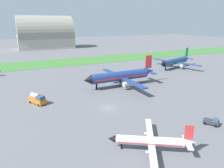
# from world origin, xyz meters

# --- Properties ---
(ground_plane) EXTENTS (600.00, 600.00, 0.00)m
(ground_plane) POSITION_xyz_m (0.00, 0.00, 0.00)
(ground_plane) COLOR slate
(grass_taxiway_strip) EXTENTS (360.00, 28.00, 0.08)m
(grass_taxiway_strip) POSITION_xyz_m (0.00, 79.65, 0.04)
(grass_taxiway_strip) COLOR #3D7533
(grass_taxiway_strip) RESTS_ON ground_plane
(airplane_parked_jet_far) EXTENTS (28.64, 28.92, 10.48)m
(airplane_parked_jet_far) POSITION_xyz_m (58.43, 35.81, 3.78)
(airplane_parked_jet_far) COLOR navy
(airplane_parked_jet_far) RESTS_ON ground_plane
(airplane_midfield_jet) EXTENTS (32.48, 33.14, 11.72)m
(airplane_midfield_jet) POSITION_xyz_m (14.07, 18.09, 4.22)
(airplane_midfield_jet) COLOR navy
(airplane_midfield_jet) RESTS_ON ground_plane
(airplane_foreground_turboprop) EXTENTS (15.91, 18.22, 6.18)m
(airplane_foreground_turboprop) POSITION_xyz_m (-1.24, -23.65, 2.26)
(airplane_foreground_turboprop) COLOR silver
(airplane_foreground_turboprop) RESTS_ON ground_plane
(pushback_tug_near_gate) EXTENTS (3.41, 4.01, 1.95)m
(pushback_tug_near_gate) POSITION_xyz_m (19.39, -21.21, 0.91)
(pushback_tug_near_gate) COLOR #2D333D
(pushback_tug_near_gate) RESTS_ON ground_plane
(fuel_truck_midfield) EXTENTS (5.24, 6.85, 3.29)m
(fuel_truck_midfield) POSITION_xyz_m (-19.22, 12.89, 1.58)
(fuel_truck_midfield) COLOR orange
(fuel_truck_midfield) RESTS_ON ground_plane
(hangar_distant) EXTENTS (52.13, 30.73, 31.37)m
(hangar_distant) POSITION_xyz_m (5.50, 162.87, 13.32)
(hangar_distant) COLOR #B2AD9E
(hangar_distant) RESTS_ON ground_plane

